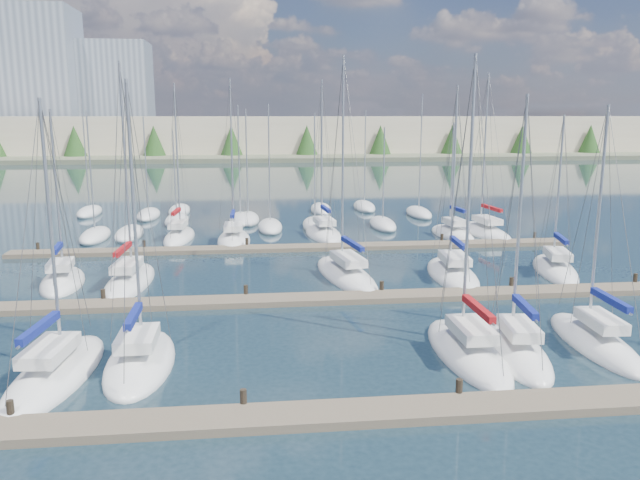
{
  "coord_description": "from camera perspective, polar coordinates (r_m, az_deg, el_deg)",
  "views": [
    {
      "loc": [
        -3.55,
        -18.08,
        10.52
      ],
      "look_at": [
        0.0,
        14.0,
        4.0
      ],
      "focal_mm": 35.0,
      "sensor_mm": 36.0,
      "label": 1
    }
  ],
  "objects": [
    {
      "name": "sailboat_e",
      "position": [
        29.52,
        17.42,
        -9.63
      ],
      "size": [
        3.35,
        7.74,
        12.11
      ],
      "rotation": [
        0.0,
        0.0,
        -0.13
      ],
      "color": "white",
      "rests_on": "ground"
    },
    {
      "name": "dock_far",
      "position": [
        49.33,
        -2.05,
        -0.72
      ],
      "size": [
        44.0,
        1.93,
        1.1
      ],
      "color": "#6B5E4C",
      "rests_on": "ground"
    },
    {
      "name": "distant_boats",
      "position": [
        62.69,
        -6.96,
        1.95
      ],
      "size": [
        36.93,
        20.75,
        13.3
      ],
      "color": "#9EA0A5",
      "rests_on": "ground"
    },
    {
      "name": "shoreline",
      "position": [
        168.17,
        -9.79,
        10.21
      ],
      "size": [
        400.0,
        60.0,
        38.0
      ],
      "color": "#666B51",
      "rests_on": "ground"
    },
    {
      "name": "sailboat_q",
      "position": [
        56.05,
        12.01,
        0.53
      ],
      "size": [
        3.29,
        7.34,
        10.59
      ],
      "rotation": [
        0.0,
        0.0,
        0.11
      ],
      "color": "white",
      "rests_on": "ground"
    },
    {
      "name": "sailboat_p",
      "position": [
        55.19,
        0.3,
        0.62
      ],
      "size": [
        3.5,
        8.62,
        14.2
      ],
      "rotation": [
        0.0,
        0.0,
        0.08
      ],
      "color": "white",
      "rests_on": "ground"
    },
    {
      "name": "sailboat_h",
      "position": [
        42.55,
        -22.47,
        -3.53
      ],
      "size": [
        3.41,
        6.98,
        11.56
      ],
      "rotation": [
        0.0,
        0.0,
        0.13
      ],
      "color": "white",
      "rests_on": "ground"
    },
    {
      "name": "sailboat_k",
      "position": [
        41.02,
        2.38,
        -3.18
      ],
      "size": [
        4.28,
        10.3,
        14.93
      ],
      "rotation": [
        0.0,
        0.0,
        0.16
      ],
      "color": "white",
      "rests_on": "ground"
    },
    {
      "name": "ground",
      "position": [
        78.87,
        -3.69,
        3.73
      ],
      "size": [
        400.0,
        400.0,
        0.0
      ],
      "primitive_type": "plane",
      "color": "#1D2F3A",
      "rests_on": "ground"
    },
    {
      "name": "sailboat_r",
      "position": [
        57.67,
        14.79,
        0.72
      ],
      "size": [
        3.5,
        9.37,
        14.84
      ],
      "rotation": [
        0.0,
        0.0,
        0.09
      ],
      "color": "white",
      "rests_on": "ground"
    },
    {
      "name": "sailboat_m",
      "position": [
        45.27,
        20.69,
        -2.54
      ],
      "size": [
        4.29,
        8.33,
        11.27
      ],
      "rotation": [
        0.0,
        0.0,
        -0.24
      ],
      "color": "white",
      "rests_on": "ground"
    },
    {
      "name": "sailboat_n",
      "position": [
        54.91,
        -12.74,
        0.3
      ],
      "size": [
        2.87,
        7.78,
        13.85
      ],
      "rotation": [
        0.0,
        0.0,
        -0.08
      ],
      "color": "white",
      "rests_on": "ground"
    },
    {
      "name": "sailboat_i",
      "position": [
        41.07,
        -17.01,
        -3.66
      ],
      "size": [
        2.99,
        8.99,
        14.42
      ],
      "rotation": [
        0.0,
        0.0,
        -0.05
      ],
      "color": "white",
      "rests_on": "ground"
    },
    {
      "name": "sailboat_o",
      "position": [
        52.88,
        -7.88,
        0.05
      ],
      "size": [
        2.79,
        7.55,
        14.15
      ],
      "rotation": [
        0.0,
        0.0,
        -0.01
      ],
      "color": "white",
      "rests_on": "ground"
    },
    {
      "name": "dock_near",
      "position": [
        22.89,
        3.43,
        -15.53
      ],
      "size": [
        44.0,
        1.93,
        1.1
      ],
      "color": "#6B5E4C",
      "rests_on": "ground"
    },
    {
      "name": "sailboat_d",
      "position": [
        28.85,
        13.29,
        -9.89
      ],
      "size": [
        2.63,
        8.42,
        13.75
      ],
      "rotation": [
        0.0,
        0.0,
        -0.0
      ],
      "color": "white",
      "rests_on": "ground"
    },
    {
      "name": "sailboat_b",
      "position": [
        28.04,
        -23.01,
        -11.2
      ],
      "size": [
        3.52,
        8.82,
        11.9
      ],
      "rotation": [
        0.0,
        0.0,
        -0.1
      ],
      "color": "white",
      "rests_on": "ground"
    },
    {
      "name": "sailboat_c",
      "position": [
        28.12,
        -16.11,
        -10.62
      ],
      "size": [
        2.89,
        7.54,
        12.66
      ],
      "rotation": [
        0.0,
        0.0,
        0.01
      ],
      "color": "white",
      "rests_on": "ground"
    },
    {
      "name": "dock_mid",
      "position": [
        35.82,
        -0.36,
        -5.41
      ],
      "size": [
        44.0,
        1.93,
        1.1
      ],
      "color": "#6B5E4C",
      "rests_on": "ground"
    },
    {
      "name": "sailboat_f",
      "position": [
        31.86,
        23.82,
        -8.53
      ],
      "size": [
        2.63,
        8.16,
        11.7
      ],
      "rotation": [
        0.0,
        0.0,
        -0.05
      ],
      "color": "white",
      "rests_on": "ground"
    },
    {
      "name": "sailboat_l",
      "position": [
        42.07,
        12.01,
        -3.07
      ],
      "size": [
        3.48,
        8.85,
        13.08
      ],
      "rotation": [
        0.0,
        0.0,
        -0.08
      ],
      "color": "white",
      "rests_on": "ground"
    }
  ]
}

